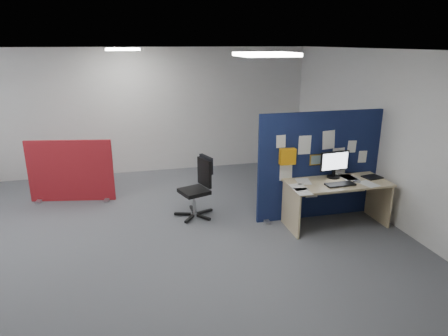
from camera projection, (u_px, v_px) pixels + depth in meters
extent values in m
plane|color=#56595E|center=(102.00, 250.00, 5.63)|extent=(9.00, 9.00, 0.00)
cube|color=white|center=(81.00, 51.00, 4.81)|extent=(9.00, 7.00, 0.02)
cube|color=silver|center=(103.00, 113.00, 8.46)|extent=(9.00, 0.02, 2.70)
cube|color=silver|center=(392.00, 139.00, 6.26)|extent=(0.02, 7.00, 2.70)
cube|color=white|center=(266.00, 54.00, 4.36)|extent=(0.60, 0.60, 0.04)
cube|color=white|center=(123.00, 49.00, 7.25)|extent=(0.60, 0.60, 0.04)
cube|color=#11143E|center=(321.00, 165.00, 6.47)|extent=(2.14, 0.06, 1.77)
cube|color=#97979C|center=(265.00, 220.00, 6.52)|extent=(0.08, 0.30, 0.04)
cube|color=#97979C|center=(365.00, 209.00, 6.95)|extent=(0.08, 0.30, 0.04)
cube|color=white|center=(281.00, 141.00, 6.14)|extent=(0.15, 0.01, 0.20)
cube|color=white|center=(305.00, 145.00, 6.25)|extent=(0.21, 0.01, 0.30)
cube|color=white|center=(329.00, 140.00, 6.33)|extent=(0.21, 0.01, 0.30)
cube|color=white|center=(352.00, 147.00, 6.47)|extent=(0.15, 0.01, 0.20)
cube|color=white|center=(286.00, 171.00, 6.31)|extent=(0.21, 0.01, 0.30)
cube|color=white|center=(339.00, 171.00, 6.55)|extent=(0.21, 0.01, 0.30)
cube|color=white|center=(362.00, 157.00, 6.58)|extent=(0.15, 0.01, 0.20)
cube|color=white|center=(312.00, 189.00, 6.52)|extent=(0.21, 0.01, 0.30)
cube|color=white|center=(338.00, 157.00, 6.47)|extent=(0.21, 0.01, 0.30)
cube|color=gold|center=(317.00, 160.00, 6.38)|extent=(0.24, 0.01, 0.18)
cube|color=orange|center=(288.00, 157.00, 6.19)|extent=(0.25, 0.10, 0.25)
cube|color=#CCB183|center=(338.00, 183.00, 6.18)|extent=(1.59, 0.71, 0.03)
cube|color=#CCB183|center=(291.00, 209.00, 6.11)|extent=(0.03, 0.65, 0.70)
cube|color=#CCB183|center=(378.00, 200.00, 6.46)|extent=(0.03, 0.65, 0.70)
cube|color=#CCB183|center=(327.00, 186.00, 6.53)|extent=(1.43, 0.02, 0.30)
cylinder|color=black|center=(333.00, 177.00, 6.37)|extent=(0.21, 0.21, 0.02)
cube|color=black|center=(334.00, 173.00, 6.35)|extent=(0.04, 0.03, 0.10)
cube|color=black|center=(335.00, 161.00, 6.29)|extent=(0.49, 0.08, 0.31)
cube|color=white|center=(335.00, 161.00, 6.27)|extent=(0.45, 0.04, 0.27)
cube|color=black|center=(340.00, 184.00, 6.03)|extent=(0.46, 0.20, 0.02)
cube|color=#97979C|center=(357.00, 182.00, 6.15)|extent=(0.11, 0.08, 0.03)
cube|color=black|center=(372.00, 177.00, 6.37)|extent=(0.32, 0.27, 0.01)
cube|color=maroon|center=(71.00, 171.00, 7.21)|extent=(1.50, 0.34, 1.14)
cube|color=#97979C|center=(39.00, 202.00, 7.24)|extent=(0.08, 0.30, 0.04)
cube|color=#97979C|center=(108.00, 196.00, 7.52)|extent=(0.08, 0.30, 0.04)
cube|color=black|center=(205.00, 211.00, 6.81)|extent=(0.28, 0.13, 0.04)
cube|color=black|center=(192.00, 209.00, 6.89)|extent=(0.05, 0.28, 0.04)
cube|color=black|center=(183.00, 214.00, 6.71)|extent=(0.28, 0.12, 0.04)
cube|color=black|center=(189.00, 219.00, 6.52)|extent=(0.20, 0.25, 0.04)
cube|color=black|center=(204.00, 217.00, 6.58)|extent=(0.20, 0.25, 0.04)
cylinder|color=#97979C|center=(194.00, 203.00, 6.64)|extent=(0.06, 0.06, 0.39)
cube|color=black|center=(194.00, 191.00, 6.58)|extent=(0.54, 0.54, 0.06)
cube|color=black|center=(204.00, 172.00, 6.60)|extent=(0.17, 0.38, 0.46)
cube|color=black|center=(206.00, 164.00, 6.57)|extent=(0.17, 0.35, 0.28)
cube|color=white|center=(299.00, 187.00, 5.95)|extent=(0.22, 0.31, 0.00)
cube|color=white|center=(303.00, 181.00, 6.19)|extent=(0.27, 0.34, 0.00)
cube|color=white|center=(368.00, 184.00, 6.08)|extent=(0.27, 0.34, 0.00)
cube|color=white|center=(303.00, 192.00, 5.77)|extent=(0.22, 0.31, 0.00)
cube|color=white|center=(341.00, 174.00, 6.51)|extent=(0.23, 0.31, 0.00)
cube|color=white|center=(348.00, 177.00, 6.38)|extent=(0.21, 0.30, 0.00)
cube|color=white|center=(349.00, 177.00, 6.37)|extent=(0.25, 0.33, 0.00)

